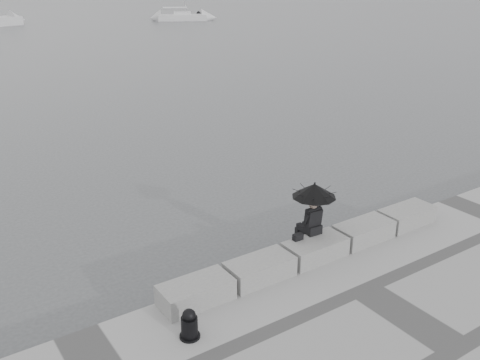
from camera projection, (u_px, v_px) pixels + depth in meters
ground at (302, 268)px, 13.91m from camera, size 360.00×360.00×0.00m
stone_block_far_left at (196, 293)px, 11.53m from camera, size 1.60×0.80×0.50m
stone_block_left at (260, 269)px, 12.41m from camera, size 1.60×0.80×0.50m
stone_block_centre at (315, 249)px, 13.29m from camera, size 1.60×0.80×0.50m
stone_block_right at (364, 232)px, 14.16m from camera, size 1.60×0.80×0.50m
stone_block_far_right at (406, 216)px, 15.04m from camera, size 1.60×0.80×0.50m
seated_person at (314, 197)px, 13.19m from camera, size 1.11×1.11×1.39m
bag at (298, 237)px, 13.19m from camera, size 0.25×0.14×0.16m
mooring_bollard at (189, 326)px, 10.42m from camera, size 0.41×0.41×0.65m
sailboat_right at (182, 17)px, 76.47m from camera, size 7.17×5.22×12.90m
small_motorboat at (187, 17)px, 78.47m from camera, size 4.79×1.62×1.10m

